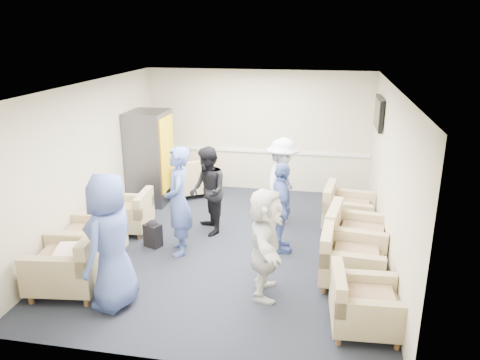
% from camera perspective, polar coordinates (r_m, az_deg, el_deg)
% --- Properties ---
extents(floor, '(6.00, 6.00, 0.00)m').
position_cam_1_polar(floor, '(8.12, -1.09, -7.91)').
color(floor, black).
rests_on(floor, ground).
extents(ceiling, '(6.00, 6.00, 0.00)m').
position_cam_1_polar(ceiling, '(7.34, -1.21, 11.37)').
color(ceiling, white).
rests_on(ceiling, back_wall).
extents(back_wall, '(5.00, 0.02, 2.70)m').
position_cam_1_polar(back_wall, '(10.48, 2.18, 5.95)').
color(back_wall, beige).
rests_on(back_wall, floor).
extents(front_wall, '(5.00, 0.02, 2.70)m').
position_cam_1_polar(front_wall, '(4.93, -8.28, -8.85)').
color(front_wall, beige).
rests_on(front_wall, floor).
extents(left_wall, '(0.02, 6.00, 2.70)m').
position_cam_1_polar(left_wall, '(8.47, -17.96, 2.08)').
color(left_wall, beige).
rests_on(left_wall, floor).
extents(right_wall, '(0.02, 6.00, 2.70)m').
position_cam_1_polar(right_wall, '(7.54, 17.79, 0.16)').
color(right_wall, beige).
rests_on(right_wall, floor).
extents(chair_rail, '(4.98, 0.04, 0.06)m').
position_cam_1_polar(chair_rail, '(10.57, 2.13, 3.55)').
color(chair_rail, silver).
rests_on(chair_rail, back_wall).
extents(tv, '(0.10, 1.00, 0.58)m').
position_cam_1_polar(tv, '(9.12, 16.55, 7.82)').
color(tv, black).
rests_on(tv, right_wall).
extents(armchair_left_near, '(1.06, 1.06, 0.76)m').
position_cam_1_polar(armchair_left_near, '(7.08, -19.76, -9.79)').
color(armchair_left_near, tan).
rests_on(armchair_left_near, floor).
extents(armchair_left_mid, '(1.03, 1.03, 0.75)m').
position_cam_1_polar(armchair_left_mid, '(7.71, -17.48, -7.22)').
color(armchair_left_mid, tan).
rests_on(armchair_left_mid, floor).
extents(armchair_left_far, '(0.85, 0.85, 0.64)m').
position_cam_1_polar(armchair_left_far, '(8.76, -13.29, -4.12)').
color(armchair_left_far, tan).
rests_on(armchair_left_far, floor).
extents(armchair_right_near, '(0.87, 0.87, 0.66)m').
position_cam_1_polar(armchair_right_near, '(6.09, 14.51, -14.63)').
color(armchair_right_near, tan).
rests_on(armchair_right_near, floor).
extents(armchair_right_midnear, '(0.95, 0.95, 0.71)m').
position_cam_1_polar(armchair_right_midnear, '(7.02, 12.99, -9.62)').
color(armchair_right_midnear, tan).
rests_on(armchair_right_midnear, floor).
extents(armchair_right_midfar, '(1.06, 1.06, 0.74)m').
position_cam_1_polar(armchair_right_midfar, '(7.70, 13.67, -6.92)').
color(armchair_right_midfar, tan).
rests_on(armchair_right_midfar, floor).
extents(armchair_right_far, '(0.97, 0.97, 0.69)m').
position_cam_1_polar(armchair_right_far, '(8.84, 12.68, -3.69)').
color(armchair_right_far, tan).
rests_on(armchair_right_far, floor).
extents(armchair_corner, '(1.26, 1.26, 0.73)m').
position_cam_1_polar(armchair_corner, '(10.38, -5.89, 0.10)').
color(armchair_corner, tan).
rests_on(armchair_corner, floor).
extents(vending_machine, '(0.79, 0.92, 1.94)m').
position_cam_1_polar(vending_machine, '(9.96, -10.91, 2.73)').
color(vending_machine, '#4E4E55').
rests_on(vending_machine, floor).
extents(backpack, '(0.34, 0.30, 0.48)m').
position_cam_1_polar(backpack, '(8.11, -10.59, -6.34)').
color(backpack, black).
rests_on(backpack, floor).
extents(pillow, '(0.48, 0.56, 0.14)m').
position_cam_1_polar(pillow, '(7.00, -20.08, -8.39)').
color(pillow, white).
rests_on(pillow, armchair_left_near).
extents(person_front_left, '(0.71, 0.98, 1.85)m').
position_cam_1_polar(person_front_left, '(6.33, -15.52, -7.27)').
color(person_front_left, '#40559B').
rests_on(person_front_left, floor).
extents(person_mid_left, '(0.59, 0.74, 1.79)m').
position_cam_1_polar(person_mid_left, '(7.59, -7.53, -2.60)').
color(person_mid_left, '#40559B').
rests_on(person_mid_left, floor).
extents(person_back_left, '(0.89, 0.96, 1.59)m').
position_cam_1_polar(person_back_left, '(8.31, -3.96, -1.36)').
color(person_back_left, black).
rests_on(person_back_left, floor).
extents(person_back_right, '(0.81, 1.17, 1.66)m').
position_cam_1_polar(person_back_right, '(8.69, 5.15, -0.27)').
color(person_back_right, white).
rests_on(person_back_right, floor).
extents(person_mid_right, '(0.57, 0.96, 1.53)m').
position_cam_1_polar(person_mid_right, '(7.65, 5.05, -3.43)').
color(person_mid_right, '#40559B').
rests_on(person_mid_right, floor).
extents(person_front_right, '(0.60, 1.49, 1.57)m').
position_cam_1_polar(person_front_right, '(6.40, 3.10, -7.67)').
color(person_front_right, silver).
rests_on(person_front_right, floor).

